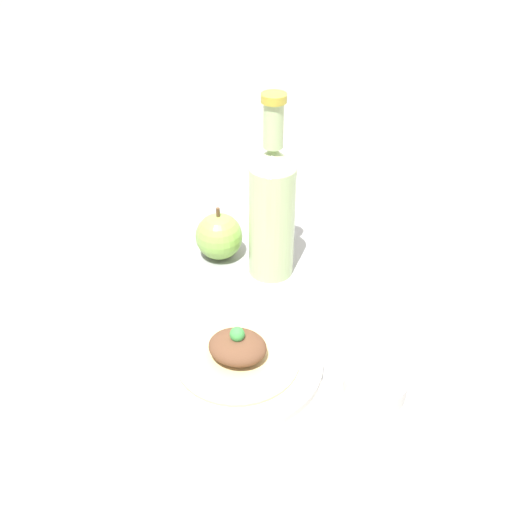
{
  "coord_description": "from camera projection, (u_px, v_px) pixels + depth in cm",
  "views": [
    {
      "loc": [
        11.63,
        -58.44,
        59.77
      ],
      "look_at": [
        -6.58,
        7.95,
        10.59
      ],
      "focal_mm": 42.0,
      "sensor_mm": 36.0,
      "label": 1
    }
  ],
  "objects": [
    {
      "name": "cider_bottle",
      "position": [
        272.0,
        208.0,
        0.93
      ],
      "size": [
        7.26,
        7.26,
        30.25
      ],
      "color": "#B7D18E",
      "rests_on": "ground_plane"
    },
    {
      "name": "ground_plane",
      "position": [
        286.0,
        367.0,
        0.84
      ],
      "size": [
        180.0,
        110.0,
        4.0
      ],
      "primitive_type": "cube",
      "color": "gray"
    },
    {
      "name": "apple",
      "position": [
        219.0,
        236.0,
        1.01
      ],
      "size": [
        7.95,
        7.95,
        9.48
      ],
      "color": "#84B74C",
      "rests_on": "ground_plane"
    },
    {
      "name": "dipping_bowl",
      "position": [
        375.0,
        384.0,
        0.77
      ],
      "size": [
        8.2,
        8.2,
        2.66
      ],
      "color": "silver",
      "rests_on": "ground_plane"
    },
    {
      "name": "plate",
      "position": [
        238.0,
        360.0,
        0.82
      ],
      "size": [
        23.23,
        23.23,
        1.48
      ],
      "color": "silver",
      "rests_on": "ground_plane"
    },
    {
      "name": "plated_food",
      "position": [
        238.0,
        350.0,
        0.8
      ],
      "size": [
        17.08,
        17.08,
        5.41
      ],
      "color": "#D6BC7F",
      "rests_on": "plate"
    }
  ]
}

